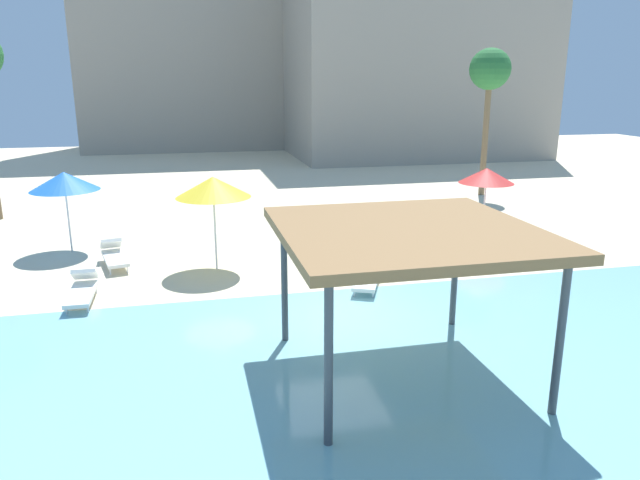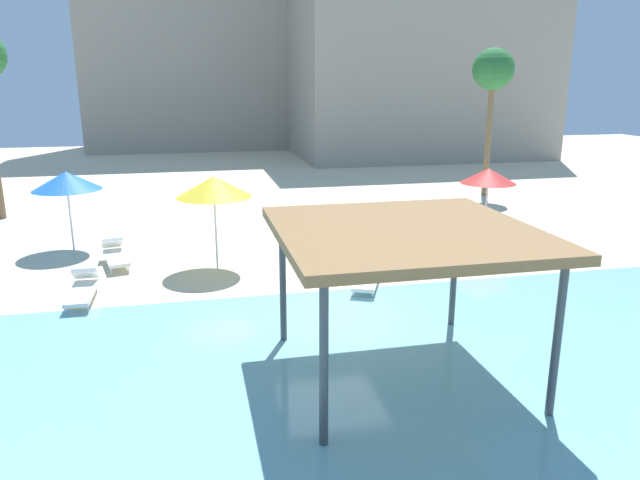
{
  "view_description": "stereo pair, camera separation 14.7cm",
  "coord_description": "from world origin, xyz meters",
  "px_view_note": "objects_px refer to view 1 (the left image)",
  "views": [
    {
      "loc": [
        -3.28,
        -12.92,
        5.47
      ],
      "look_at": [
        0.18,
        2.0,
        1.3
      ],
      "focal_mm": 33.38,
      "sensor_mm": 36.0,
      "label": 1
    },
    {
      "loc": [
        -3.13,
        -12.95,
        5.47
      ],
      "look_at": [
        0.18,
        2.0,
        1.3
      ],
      "focal_mm": 33.38,
      "sensor_mm": 36.0,
      "label": 2
    }
  ],
  "objects_px": {
    "shade_pavilion": "(408,236)",
    "lounge_chair_2": "(368,275)",
    "lounge_chair_0": "(114,255)",
    "lounge_chair_1": "(82,289)",
    "beach_umbrella_blue_1": "(64,181)",
    "beach_umbrella_yellow_3": "(213,187)",
    "beach_umbrella_red_0": "(487,176)",
    "palm_tree_0": "(490,73)"
  },
  "relations": [
    {
      "from": "shade_pavilion",
      "to": "lounge_chair_2",
      "type": "distance_m",
      "value": 5.48
    },
    {
      "from": "lounge_chair_0",
      "to": "lounge_chair_1",
      "type": "relative_size",
      "value": 1.04
    },
    {
      "from": "shade_pavilion",
      "to": "beach_umbrella_blue_1",
      "type": "relative_size",
      "value": 1.75
    },
    {
      "from": "shade_pavilion",
      "to": "beach_umbrella_yellow_3",
      "type": "relative_size",
      "value": 1.66
    },
    {
      "from": "beach_umbrella_red_0",
      "to": "lounge_chair_2",
      "type": "bearing_deg",
      "value": -142.7
    },
    {
      "from": "beach_umbrella_red_0",
      "to": "beach_umbrella_yellow_3",
      "type": "xyz_separation_m",
      "value": [
        -9.58,
        -1.77,
        0.29
      ]
    },
    {
      "from": "beach_umbrella_blue_1",
      "to": "palm_tree_0",
      "type": "bearing_deg",
      "value": 18.43
    },
    {
      "from": "palm_tree_0",
      "to": "beach_umbrella_blue_1",
      "type": "bearing_deg",
      "value": -161.57
    },
    {
      "from": "shade_pavilion",
      "to": "beach_umbrella_red_0",
      "type": "bearing_deg",
      "value": 54.62
    },
    {
      "from": "beach_umbrella_blue_1",
      "to": "lounge_chair_0",
      "type": "height_order",
      "value": "beach_umbrella_blue_1"
    },
    {
      "from": "lounge_chair_1",
      "to": "lounge_chair_2",
      "type": "height_order",
      "value": "same"
    },
    {
      "from": "shade_pavilion",
      "to": "lounge_chair_1",
      "type": "bearing_deg",
      "value": 140.33
    },
    {
      "from": "beach_umbrella_yellow_3",
      "to": "lounge_chair_0",
      "type": "height_order",
      "value": "beach_umbrella_yellow_3"
    },
    {
      "from": "palm_tree_0",
      "to": "shade_pavilion",
      "type": "bearing_deg",
      "value": -122.07
    },
    {
      "from": "beach_umbrella_yellow_3",
      "to": "shade_pavilion",
      "type": "bearing_deg",
      "value": -67.62
    },
    {
      "from": "beach_umbrella_blue_1",
      "to": "palm_tree_0",
      "type": "height_order",
      "value": "palm_tree_0"
    },
    {
      "from": "shade_pavilion",
      "to": "beach_umbrella_red_0",
      "type": "distance_m",
      "value": 11.29
    },
    {
      "from": "shade_pavilion",
      "to": "lounge_chair_2",
      "type": "xyz_separation_m",
      "value": [
        0.83,
        4.85,
        -2.4
      ]
    },
    {
      "from": "lounge_chair_1",
      "to": "palm_tree_0",
      "type": "relative_size",
      "value": 0.28
    },
    {
      "from": "lounge_chair_2",
      "to": "beach_umbrella_red_0",
      "type": "bearing_deg",
      "value": 151.18
    },
    {
      "from": "beach_umbrella_yellow_3",
      "to": "lounge_chair_0",
      "type": "relative_size",
      "value": 1.39
    },
    {
      "from": "lounge_chair_1",
      "to": "lounge_chair_2",
      "type": "relative_size",
      "value": 0.96
    },
    {
      "from": "lounge_chair_0",
      "to": "lounge_chair_2",
      "type": "distance_m",
      "value": 7.75
    },
    {
      "from": "palm_tree_0",
      "to": "lounge_chair_1",
      "type": "bearing_deg",
      "value": -146.95
    },
    {
      "from": "beach_umbrella_red_0",
      "to": "lounge_chair_1",
      "type": "xyz_separation_m",
      "value": [
        -13.06,
        -3.78,
        -1.83
      ]
    },
    {
      "from": "lounge_chair_0",
      "to": "lounge_chair_2",
      "type": "height_order",
      "value": "same"
    },
    {
      "from": "beach_umbrella_red_0",
      "to": "lounge_chair_0",
      "type": "relative_size",
      "value": 1.23
    },
    {
      "from": "lounge_chair_1",
      "to": "palm_tree_0",
      "type": "distance_m",
      "value": 20.69
    },
    {
      "from": "lounge_chair_0",
      "to": "lounge_chair_2",
      "type": "bearing_deg",
      "value": 49.84
    },
    {
      "from": "beach_umbrella_blue_1",
      "to": "beach_umbrella_yellow_3",
      "type": "xyz_separation_m",
      "value": [
        4.52,
        -2.96,
        0.15
      ]
    },
    {
      "from": "beach_umbrella_yellow_3",
      "to": "lounge_chair_1",
      "type": "bearing_deg",
      "value": -149.95
    },
    {
      "from": "lounge_chair_1",
      "to": "lounge_chair_2",
      "type": "bearing_deg",
      "value": 85.97
    },
    {
      "from": "beach_umbrella_red_0",
      "to": "palm_tree_0",
      "type": "xyz_separation_m",
      "value": [
        3.69,
        7.11,
        3.54
      ]
    },
    {
      "from": "lounge_chair_2",
      "to": "beach_umbrella_yellow_3",
      "type": "bearing_deg",
      "value": -99.58
    },
    {
      "from": "beach_umbrella_red_0",
      "to": "lounge_chair_1",
      "type": "height_order",
      "value": "beach_umbrella_red_0"
    },
    {
      "from": "beach_umbrella_red_0",
      "to": "beach_umbrella_blue_1",
      "type": "height_order",
      "value": "beach_umbrella_blue_1"
    },
    {
      "from": "shade_pavilion",
      "to": "lounge_chair_1",
      "type": "relative_size",
      "value": 2.41
    },
    {
      "from": "beach_umbrella_red_0",
      "to": "beach_umbrella_yellow_3",
      "type": "bearing_deg",
      "value": -169.52
    },
    {
      "from": "shade_pavilion",
      "to": "beach_umbrella_red_0",
      "type": "height_order",
      "value": "shade_pavilion"
    },
    {
      "from": "shade_pavilion",
      "to": "lounge_chair_0",
      "type": "relative_size",
      "value": 2.31
    },
    {
      "from": "beach_umbrella_blue_1",
      "to": "lounge_chair_0",
      "type": "distance_m",
      "value": 3.18
    },
    {
      "from": "beach_umbrella_blue_1",
      "to": "palm_tree_0",
      "type": "distance_m",
      "value": 19.06
    }
  ]
}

